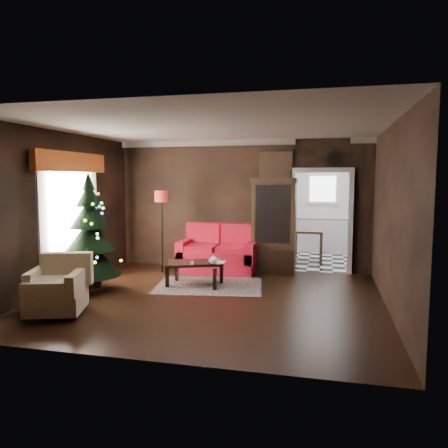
% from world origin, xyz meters
% --- Properties ---
extents(floor, '(5.50, 5.50, 0.00)m').
position_xyz_m(floor, '(0.00, 0.00, 0.00)').
color(floor, black).
rests_on(floor, ground).
extents(ceiling, '(5.50, 5.50, 0.00)m').
position_xyz_m(ceiling, '(0.00, 0.00, 2.80)').
color(ceiling, white).
rests_on(ceiling, ground).
extents(wall_back, '(5.50, 0.00, 5.50)m').
position_xyz_m(wall_back, '(0.00, 2.50, 1.40)').
color(wall_back, black).
rests_on(wall_back, ground).
extents(wall_front, '(5.50, 0.00, 5.50)m').
position_xyz_m(wall_front, '(0.00, -2.50, 1.40)').
color(wall_front, black).
rests_on(wall_front, ground).
extents(wall_left, '(0.00, 5.50, 5.50)m').
position_xyz_m(wall_left, '(-2.75, 0.00, 1.40)').
color(wall_left, black).
rests_on(wall_left, ground).
extents(wall_right, '(0.00, 5.50, 5.50)m').
position_xyz_m(wall_right, '(2.75, 0.00, 1.40)').
color(wall_right, black).
rests_on(wall_right, ground).
extents(doorway, '(1.10, 0.10, 2.10)m').
position_xyz_m(doorway, '(1.70, 2.50, 1.05)').
color(doorway, white).
rests_on(doorway, ground).
extents(left_window, '(0.05, 1.60, 1.40)m').
position_xyz_m(left_window, '(-2.71, 0.20, 1.45)').
color(left_window, white).
rests_on(left_window, wall_left).
extents(valance, '(0.12, 2.10, 0.35)m').
position_xyz_m(valance, '(-2.63, 0.20, 2.27)').
color(valance, '#A9451A').
rests_on(valance, wall_left).
extents(kitchen_floor, '(3.00, 3.00, 0.00)m').
position_xyz_m(kitchen_floor, '(1.70, 4.00, 0.00)').
color(kitchen_floor, white).
rests_on(kitchen_floor, ground).
extents(kitchen_window, '(0.70, 0.06, 0.70)m').
position_xyz_m(kitchen_window, '(1.70, 5.45, 1.70)').
color(kitchen_window, white).
rests_on(kitchen_window, ground).
extents(rug, '(2.12, 1.67, 0.01)m').
position_xyz_m(rug, '(-0.26, 0.81, 0.01)').
color(rug, '#4A2F45').
rests_on(rug, ground).
extents(loveseat, '(1.70, 0.90, 1.00)m').
position_xyz_m(loveseat, '(-0.40, 2.05, 0.50)').
color(loveseat, maroon).
rests_on(loveseat, ground).
extents(curio_cabinet, '(0.90, 0.45, 1.90)m').
position_xyz_m(curio_cabinet, '(0.75, 2.27, 0.95)').
color(curio_cabinet, black).
rests_on(curio_cabinet, ground).
extents(floor_lamp, '(0.38, 0.38, 1.80)m').
position_xyz_m(floor_lamp, '(-1.54, 1.71, 0.83)').
color(floor_lamp, black).
rests_on(floor_lamp, ground).
extents(christmas_tree, '(1.32, 1.32, 1.96)m').
position_xyz_m(christmas_tree, '(-2.18, -0.01, 1.05)').
color(christmas_tree, black).
rests_on(christmas_tree, ground).
extents(armchair, '(0.99, 0.99, 0.81)m').
position_xyz_m(armchair, '(-1.97, -1.31, 0.46)').
color(armchair, '#D1B28B').
rests_on(armchair, ground).
extents(coffee_table, '(1.11, 0.87, 0.44)m').
position_xyz_m(coffee_table, '(-0.53, 0.78, 0.23)').
color(coffee_table, black).
rests_on(coffee_table, rug).
extents(teapot, '(0.18, 0.18, 0.15)m').
position_xyz_m(teapot, '(-0.14, 0.65, 0.52)').
color(teapot, white).
rests_on(teapot, coffee_table).
extents(cup_a, '(0.07, 0.07, 0.05)m').
position_xyz_m(cup_a, '(-0.25, 0.86, 0.47)').
color(cup_a, white).
rests_on(cup_a, coffee_table).
extents(cup_b, '(0.08, 0.08, 0.05)m').
position_xyz_m(cup_b, '(-0.50, 0.55, 0.48)').
color(cup_b, silver).
rests_on(cup_b, coffee_table).
extents(book, '(0.19, 0.04, 0.25)m').
position_xyz_m(book, '(-0.14, 0.76, 0.57)').
color(book, gray).
rests_on(book, coffee_table).
extents(wall_clock, '(0.32, 0.32, 0.06)m').
position_xyz_m(wall_clock, '(1.95, 2.45, 2.38)').
color(wall_clock, white).
rests_on(wall_clock, wall_back).
extents(painting, '(0.62, 0.05, 0.52)m').
position_xyz_m(painting, '(0.75, 2.46, 2.25)').
color(painting, '#B27E3E').
rests_on(painting, wall_back).
extents(kitchen_counter, '(1.80, 0.60, 0.90)m').
position_xyz_m(kitchen_counter, '(1.70, 5.20, 0.45)').
color(kitchen_counter, silver).
rests_on(kitchen_counter, ground).
extents(kitchen_table, '(0.70, 0.70, 0.75)m').
position_xyz_m(kitchen_table, '(1.40, 3.70, 0.38)').
color(kitchen_table, brown).
rests_on(kitchen_table, ground).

